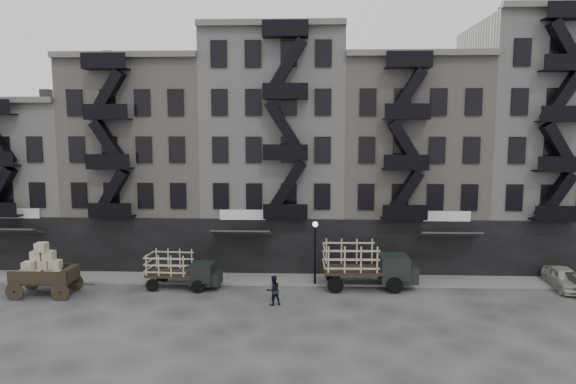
{
  "coord_description": "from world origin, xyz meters",
  "views": [
    {
      "loc": [
        2.55,
        -30.03,
        10.31
      ],
      "look_at": [
        1.18,
        4.0,
        6.02
      ],
      "focal_mm": 32.0,
      "sensor_mm": 36.0,
      "label": 1
    }
  ],
  "objects_px": {
    "wagon": "(42,266)",
    "car_east": "(564,278)",
    "stake_truck_east": "(366,262)",
    "stake_truck_west": "(182,268)",
    "pedestrian_mid": "(273,290)"
  },
  "relations": [
    {
      "from": "wagon",
      "to": "stake_truck_west",
      "type": "xyz_separation_m",
      "value": [
        8.18,
        1.79,
        -0.52
      ]
    },
    {
      "from": "stake_truck_west",
      "to": "car_east",
      "type": "relative_size",
      "value": 1.17
    },
    {
      "from": "stake_truck_east",
      "to": "stake_truck_west",
      "type": "bearing_deg",
      "value": -178.74
    },
    {
      "from": "stake_truck_east",
      "to": "pedestrian_mid",
      "type": "bearing_deg",
      "value": -150.21
    },
    {
      "from": "wagon",
      "to": "stake_truck_east",
      "type": "xyz_separation_m",
      "value": [
        20.08,
        2.35,
        -0.17
      ]
    },
    {
      "from": "wagon",
      "to": "stake_truck_east",
      "type": "distance_m",
      "value": 20.22
    },
    {
      "from": "pedestrian_mid",
      "to": "stake_truck_east",
      "type": "bearing_deg",
      "value": -175.46
    },
    {
      "from": "wagon",
      "to": "pedestrian_mid",
      "type": "bearing_deg",
      "value": -5.21
    },
    {
      "from": "stake_truck_east",
      "to": "pedestrian_mid",
      "type": "height_order",
      "value": "stake_truck_east"
    },
    {
      "from": "wagon",
      "to": "stake_truck_east",
      "type": "bearing_deg",
      "value": 6.06
    },
    {
      "from": "wagon",
      "to": "car_east",
      "type": "xyz_separation_m",
      "value": [
        32.77,
        2.6,
        -1.17
      ]
    },
    {
      "from": "stake_truck_west",
      "to": "stake_truck_east",
      "type": "height_order",
      "value": "stake_truck_east"
    },
    {
      "from": "stake_truck_west",
      "to": "car_east",
      "type": "distance_m",
      "value": 24.61
    },
    {
      "from": "car_east",
      "to": "pedestrian_mid",
      "type": "height_order",
      "value": "pedestrian_mid"
    },
    {
      "from": "pedestrian_mid",
      "to": "wagon",
      "type": "bearing_deg",
      "value": -31.26
    }
  ]
}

